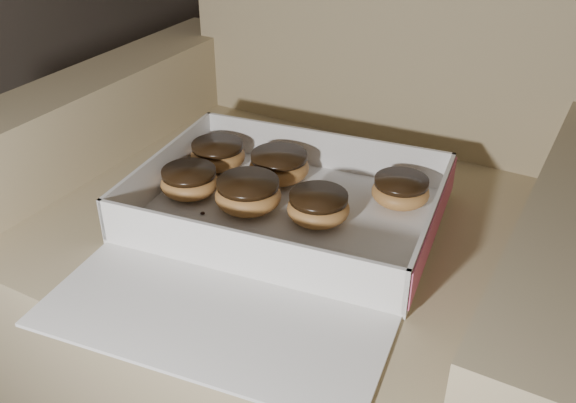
% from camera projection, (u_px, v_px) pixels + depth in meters
% --- Properties ---
extents(armchair, '(0.92, 0.77, 0.96)m').
position_uv_depth(armchair, '(311.00, 253.00, 1.11)').
color(armchair, '#9C8563').
rests_on(armchair, floor).
extents(bakery_box, '(0.49, 0.56, 0.07)m').
position_uv_depth(bakery_box, '(279.00, 225.00, 0.92)').
color(bakery_box, white).
rests_on(bakery_box, armchair).
extents(donut_a, '(0.09, 0.09, 0.04)m').
position_uv_depth(donut_a, '(401.00, 191.00, 0.97)').
color(donut_a, '#C08743').
rests_on(donut_a, bakery_box).
extents(donut_b, '(0.09, 0.09, 0.05)m').
position_uv_depth(donut_b, '(218.00, 155.00, 1.07)').
color(donut_b, '#C08743').
rests_on(donut_b, bakery_box).
extents(donut_c, '(0.10, 0.10, 0.05)m').
position_uv_depth(donut_c, '(279.00, 166.00, 1.04)').
color(donut_c, '#C08743').
rests_on(donut_c, bakery_box).
extents(donut_d, '(0.09, 0.09, 0.05)m').
position_uv_depth(donut_d, '(318.00, 207.00, 0.93)').
color(donut_d, '#C08743').
rests_on(donut_d, bakery_box).
extents(donut_e, '(0.10, 0.10, 0.05)m').
position_uv_depth(donut_e, '(248.00, 194.00, 0.96)').
color(donut_e, '#C08743').
rests_on(donut_e, bakery_box).
extents(donut_f, '(0.09, 0.09, 0.05)m').
position_uv_depth(donut_f, '(189.00, 181.00, 1.00)').
color(donut_f, '#C08743').
rests_on(donut_f, bakery_box).
extents(crumb_a, '(0.01, 0.01, 0.00)m').
position_uv_depth(crumb_a, '(372.00, 292.00, 0.80)').
color(crumb_a, black).
rests_on(crumb_a, bakery_box).
extents(crumb_b, '(0.01, 0.01, 0.00)m').
position_uv_depth(crumb_b, '(307.00, 225.00, 0.93)').
color(crumb_b, black).
rests_on(crumb_b, bakery_box).
extents(crumb_c, '(0.01, 0.01, 0.00)m').
position_uv_depth(crumb_c, '(203.00, 213.00, 0.96)').
color(crumb_c, black).
rests_on(crumb_c, bakery_box).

